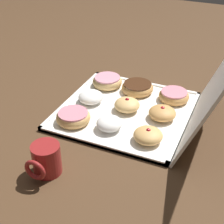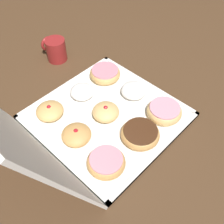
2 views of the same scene
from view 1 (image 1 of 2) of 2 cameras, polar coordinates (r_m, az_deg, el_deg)
The scene contains 12 objects.
ground_plane at distance 1.17m, azimuth 2.27°, elevation -0.03°, with size 3.00×3.00×0.00m, color #4C331E.
donut_box at distance 1.17m, azimuth 2.27°, elevation 0.19°, with size 0.43×0.43×0.01m.
pink_frosted_donut_0 at distance 1.31m, azimuth -0.79°, elevation 5.20°, with size 0.11×0.11×0.04m.
powdered_filled_donut_1 at distance 1.20m, azimuth -3.65°, elevation 2.47°, with size 0.09×0.09×0.04m.
pink_frosted_donut_2 at distance 1.10m, azimuth -6.53°, elevation -0.82°, with size 0.11×0.11×0.04m.
chocolate_frosted_donut_3 at distance 1.27m, azimuth 4.30°, elevation 4.14°, with size 0.12×0.12×0.04m.
jelly_filled_donut_4 at distance 1.16m, azimuth 2.57°, elevation 1.26°, with size 0.09×0.09×0.05m.
powdered_filled_donut_5 at distance 1.06m, azimuth -0.45°, elevation -1.94°, with size 0.08×0.08×0.04m.
pink_frosted_donut_6 at distance 1.23m, azimuth 10.36°, elevation 2.72°, with size 0.11×0.11×0.04m.
jelly_filled_donut_7 at distance 1.12m, azimuth 8.40°, elevation -0.26°, with size 0.09×0.09×0.05m.
jelly_filled_donut_8 at distance 1.02m, azimuth 6.08°, elevation -3.91°, with size 0.09×0.09×0.05m.
coffee_mug at distance 0.92m, azimuth -11.08°, elevation -7.79°, with size 0.10×0.08×0.09m.
Camera 1 is at (0.92, 0.35, 0.64)m, focal length 54.39 mm.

